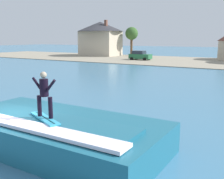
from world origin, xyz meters
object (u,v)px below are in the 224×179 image
at_px(surfer, 44,92).
at_px(wave_crest, 55,132).
at_px(car_near_shore, 140,55).
at_px(house_with_chimney, 100,36).
at_px(tree_tall_bare, 132,34).
at_px(surfboard, 45,118).

bearing_deg(surfer, wave_crest, 93.68).
height_order(car_near_shore, house_with_chimney, house_with_chimney).
bearing_deg(tree_tall_bare, car_near_shore, -55.24).
bearing_deg(wave_crest, surfer, -86.32).
height_order(surfboard, surfer, surfer).
relative_size(surfboard, surfer, 1.20).
bearing_deg(surfer, surfboard, -77.20).
height_order(car_near_shore, tree_tall_bare, tree_tall_bare).
distance_m(surfer, car_near_shore, 44.02).
height_order(wave_crest, surfboard, surfboard).
bearing_deg(house_with_chimney, wave_crest, -58.17).
bearing_deg(surfboard, car_near_shore, 110.91).
xyz_separation_m(wave_crest, surfboard, (0.04, -0.55, 0.72)).
bearing_deg(car_near_shore, house_with_chimney, 152.76).
relative_size(car_near_shore, tree_tall_bare, 0.61).
distance_m(surfer, house_with_chimney, 56.77).
bearing_deg(car_near_shore, wave_crest, -68.89).
xyz_separation_m(surfboard, surfer, (-0.01, 0.05, 0.98)).
height_order(surfer, car_near_shore, surfer).
distance_m(surfboard, car_near_shore, 44.05).
height_order(surfboard, tree_tall_bare, tree_tall_bare).
xyz_separation_m(surfboard, house_with_chimney, (-29.73, 48.36, 3.42)).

